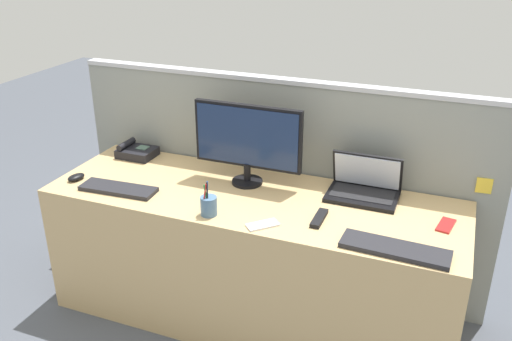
% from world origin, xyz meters
% --- Properties ---
extents(ground_plane, '(10.00, 10.00, 0.00)m').
position_xyz_m(ground_plane, '(0.00, 0.00, 0.00)').
color(ground_plane, '#4C515B').
extents(desk, '(2.11, 0.69, 0.73)m').
position_xyz_m(desk, '(0.00, 0.00, 0.36)').
color(desk, tan).
rests_on(desk, ground_plane).
extents(cubicle_divider, '(2.39, 0.08, 1.24)m').
position_xyz_m(cubicle_divider, '(0.00, 0.39, 0.62)').
color(cubicle_divider, gray).
rests_on(cubicle_divider, ground_plane).
extents(desktop_monitor, '(0.58, 0.16, 0.43)m').
position_xyz_m(desktop_monitor, '(-0.08, 0.14, 0.97)').
color(desktop_monitor, black).
rests_on(desktop_monitor, desk).
extents(laptop, '(0.35, 0.24, 0.21)m').
position_xyz_m(laptop, '(0.52, 0.21, 0.78)').
color(laptop, black).
rests_on(laptop, desk).
extents(desk_phone, '(0.21, 0.17, 0.09)m').
position_xyz_m(desk_phone, '(-0.83, 0.23, 0.76)').
color(desk_phone, black).
rests_on(desk_phone, desk).
extents(keyboard_main, '(0.41, 0.15, 0.02)m').
position_xyz_m(keyboard_main, '(-0.66, -0.20, 0.74)').
color(keyboard_main, '#232328').
rests_on(keyboard_main, desk).
extents(keyboard_spare, '(0.46, 0.16, 0.02)m').
position_xyz_m(keyboard_spare, '(0.74, -0.26, 0.74)').
color(keyboard_spare, '#232328').
rests_on(keyboard_spare, desk).
extents(computer_mouse_right_hand, '(0.08, 0.11, 0.03)m').
position_xyz_m(computer_mouse_right_hand, '(-0.95, -0.17, 0.75)').
color(computer_mouse_right_hand, black).
rests_on(computer_mouse_right_hand, desk).
extents(pen_cup, '(0.08, 0.08, 0.17)m').
position_xyz_m(pen_cup, '(-0.12, -0.25, 0.78)').
color(pen_cup, '#4C7093').
rests_on(pen_cup, desk).
extents(cell_phone_white_slab, '(0.15, 0.15, 0.01)m').
position_xyz_m(cell_phone_white_slab, '(0.15, -0.26, 0.73)').
color(cell_phone_white_slab, silver).
rests_on(cell_phone_white_slab, desk).
extents(cell_phone_red_case, '(0.09, 0.15, 0.01)m').
position_xyz_m(cell_phone_red_case, '(0.93, 0.04, 0.73)').
color(cell_phone_red_case, '#B22323').
rests_on(cell_phone_red_case, desk).
extents(tv_remote, '(0.04, 0.17, 0.02)m').
position_xyz_m(tv_remote, '(0.38, -0.12, 0.74)').
color(tv_remote, black).
rests_on(tv_remote, desk).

